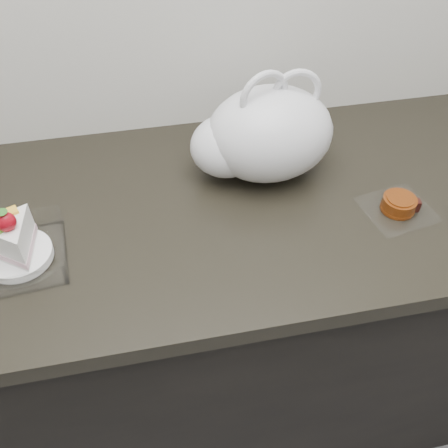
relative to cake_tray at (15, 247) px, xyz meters
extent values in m
cube|color=black|center=(0.39, 0.08, -0.51)|extent=(2.00, 0.60, 0.86)
cube|color=black|center=(0.39, 0.08, -0.06)|extent=(2.04, 0.64, 0.04)
cube|color=white|center=(0.00, 0.00, -0.03)|extent=(0.19, 0.19, 0.00)
cylinder|color=white|center=(0.00, 0.00, -0.02)|extent=(0.13, 0.13, 0.02)
ellipsoid|color=#AF0B21|center=(0.01, -0.01, 0.08)|extent=(0.04, 0.03, 0.04)
cone|color=#2D7223|center=(0.01, -0.01, 0.09)|extent=(0.02, 0.02, 0.01)
cube|color=yellow|center=(-0.01, 0.02, 0.06)|extent=(0.06, 0.04, 0.01)
cube|color=white|center=(0.76, -0.01, -0.04)|extent=(0.16, 0.15, 0.00)
cylinder|color=maroon|center=(0.76, -0.01, -0.02)|extent=(0.09, 0.09, 0.03)
cylinder|color=maroon|center=(0.76, -0.01, -0.03)|extent=(0.09, 0.09, 0.01)
cylinder|color=maroon|center=(0.76, -0.01, 0.00)|extent=(0.07, 0.07, 0.00)
cube|color=black|center=(0.80, -0.02, -0.02)|extent=(0.02, 0.02, 0.03)
ellipsoid|color=silver|center=(0.53, 0.17, 0.07)|extent=(0.30, 0.25, 0.20)
ellipsoid|color=silver|center=(0.44, 0.17, 0.04)|extent=(0.18, 0.16, 0.13)
torus|color=silver|center=(0.51, 0.16, 0.16)|extent=(0.11, 0.05, 0.11)
torus|color=silver|center=(0.58, 0.17, 0.16)|extent=(0.10, 0.02, 0.10)
camera|label=1|loc=(0.26, -0.68, 0.69)|focal=40.00mm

